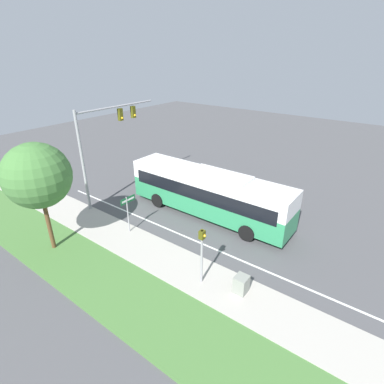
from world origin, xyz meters
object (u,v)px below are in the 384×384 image
object	(u,v)px
signal_gantry	(104,135)
street_sign	(128,208)
pedestrian_signal	(202,249)
bus	(208,191)
utility_cabinet	(241,284)

from	to	relation	value
signal_gantry	street_sign	bearing A→B (deg)	-116.89
street_sign	pedestrian_signal	bearing A→B (deg)	-99.59
signal_gantry	pedestrian_signal	bearing A→B (deg)	-107.29
bus	street_sign	size ratio (longest dim) A/B	4.66
bus	pedestrian_signal	bearing A→B (deg)	-148.60
signal_gantry	street_sign	size ratio (longest dim) A/B	2.82
bus	utility_cabinet	bearing A→B (deg)	-134.14
utility_cabinet	pedestrian_signal	bearing A→B (deg)	106.38
pedestrian_signal	street_sign	distance (m)	6.60
signal_gantry	street_sign	xyz separation A→B (m)	(-2.39, -4.72, -3.48)
pedestrian_signal	utility_cabinet	xyz separation A→B (m)	(0.58, -1.96, -1.59)
bus	utility_cabinet	distance (m)	8.01
bus	pedestrian_signal	world-z (taller)	bus
signal_gantry	utility_cabinet	bearing A→B (deg)	-102.48
street_sign	utility_cabinet	world-z (taller)	street_sign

